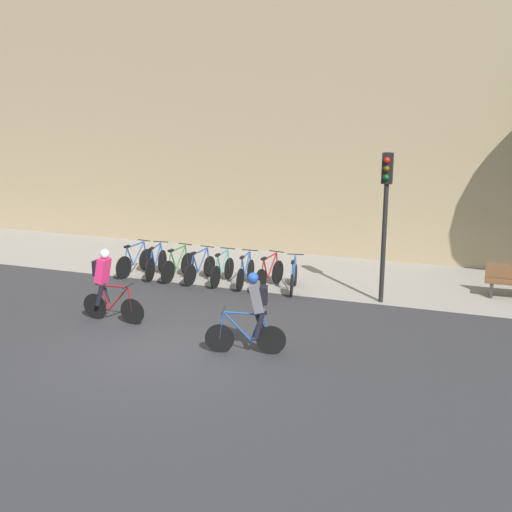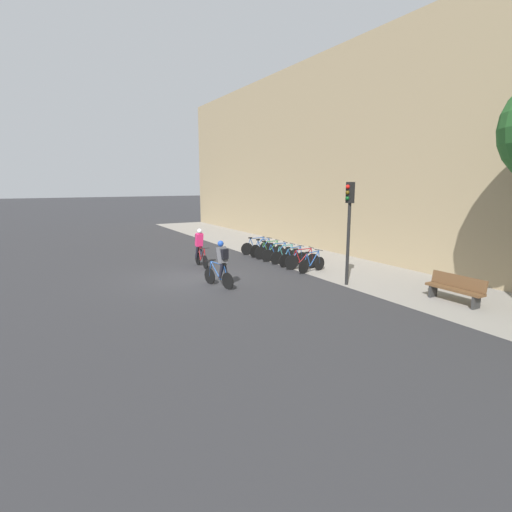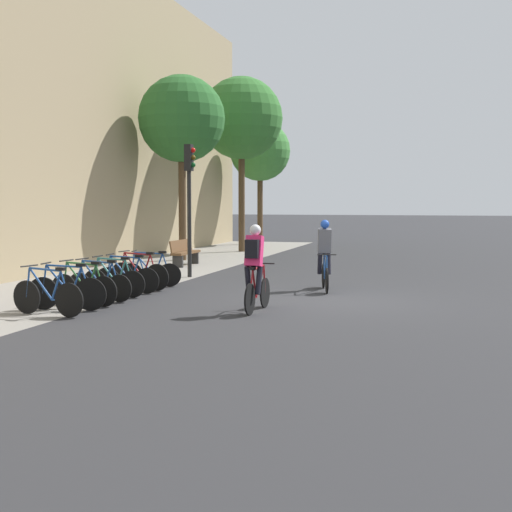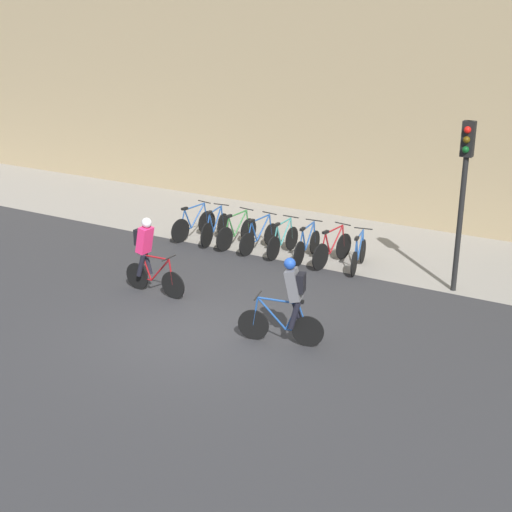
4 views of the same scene
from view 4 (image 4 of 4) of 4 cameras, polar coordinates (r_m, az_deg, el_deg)
ground at (r=14.33m, az=-4.76°, el=-6.00°), size 200.00×200.00×0.00m
kerb_strip at (r=19.82m, az=6.47°, el=1.29°), size 44.00×4.50×0.01m
building_facade at (r=21.22m, az=10.00°, el=17.13°), size 44.00×0.60×10.77m
cyclist_pink at (r=16.01m, az=-8.69°, el=0.28°), size 1.66×0.46×1.75m
cyclist_grey at (r=13.39m, az=2.76°, el=-3.40°), size 1.65×0.60×1.75m
parked_bike_0 at (r=19.83m, az=-5.01°, el=2.55°), size 0.46×1.69×0.97m
parked_bike_1 at (r=19.45m, az=-3.31°, el=2.25°), size 0.46×1.67×0.97m
parked_bike_2 at (r=19.09m, az=-1.56°, el=1.92°), size 0.46×1.66×0.96m
parked_bike_3 at (r=18.75m, az=0.27°, el=1.56°), size 0.46×1.66×0.94m
parked_bike_4 at (r=18.42m, az=2.16°, el=1.23°), size 0.46×1.59×0.95m
parked_bike_5 at (r=18.12m, az=4.11°, el=0.87°), size 0.46×1.62×0.94m
parked_bike_6 at (r=17.83m, az=6.13°, el=0.56°), size 0.46×1.69×0.97m
parked_bike_7 at (r=17.58m, az=8.21°, el=0.11°), size 0.47×1.59×0.94m
traffic_light_pole at (r=16.08m, az=16.32°, el=6.12°), size 0.26×0.30×3.84m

